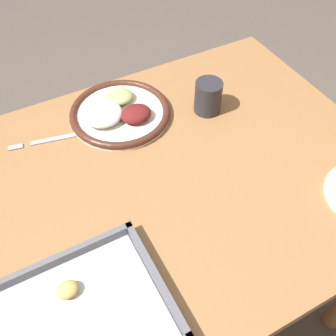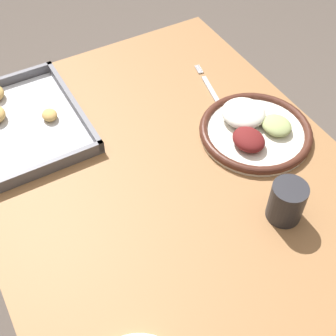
% 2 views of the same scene
% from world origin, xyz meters
% --- Properties ---
extents(ground_plane, '(8.00, 8.00, 0.00)m').
position_xyz_m(ground_plane, '(0.00, 0.00, 0.00)').
color(ground_plane, '#564C44').
extents(dining_table, '(1.04, 0.79, 0.72)m').
position_xyz_m(dining_table, '(0.00, 0.00, 0.60)').
color(dining_table, olive).
rests_on(dining_table, ground_plane).
extents(dinner_plate, '(0.26, 0.26, 0.05)m').
position_xyz_m(dinner_plate, '(0.02, -0.24, 0.74)').
color(dinner_plate, white).
rests_on(dinner_plate, dining_table).
extents(fork, '(0.19, 0.05, 0.00)m').
position_xyz_m(fork, '(0.20, -0.24, 0.72)').
color(fork, '#B2B2B7').
rests_on(fork, dining_table).
extents(baking_tray, '(0.34, 0.25, 0.04)m').
position_xyz_m(baking_tray, '(0.32, 0.22, 0.73)').
color(baking_tray, '#595960').
rests_on(baking_tray, dining_table).
extents(drinking_cup, '(0.07, 0.07, 0.09)m').
position_xyz_m(drinking_cup, '(-0.20, -0.15, 0.77)').
color(drinking_cup, '#28282D').
rests_on(drinking_cup, dining_table).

